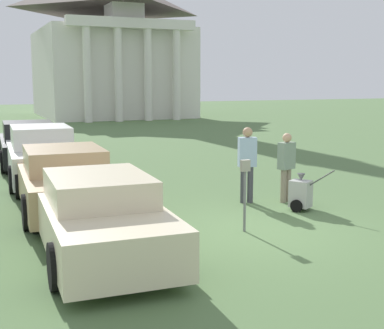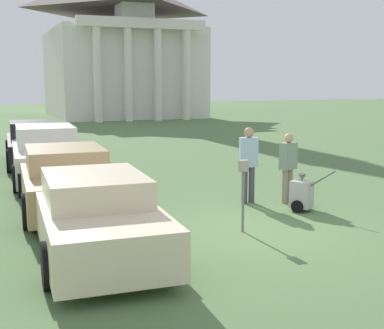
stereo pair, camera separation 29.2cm
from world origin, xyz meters
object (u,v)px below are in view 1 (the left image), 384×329
Objects in this scene: parked_car_cream at (97,214)px; church at (110,41)px; person_worker at (247,160)px; person_supervisor at (286,163)px; parked_car_tan at (64,180)px; equipment_cart at (301,194)px; parking_meter at (245,182)px; parked_car_black at (29,145)px; parked_car_white at (41,156)px.

church is at bearing 77.32° from parked_car_cream.
person_worker is 0.95m from person_supervisor.
equipment_cart is (4.87, -2.18, -0.29)m from parked_car_tan.
parked_car_tan is 0.23× the size of church.
person_supervisor is at bearing 47.64° from equipment_cart.
parked_car_cream is at bearing -177.98° from parking_meter.
parked_car_tan is 2.71× the size of person_worker.
equipment_cart is at bearing 61.43° from person_supervisor.
person_supervisor is at bearing -97.44° from church.
parked_car_black is 2.64× the size of person_worker.
person_supervisor reaches higher than equipment_cart.
person_supervisor is at bearing -56.53° from parked_car_black.
parked_car_white is 7.53m from parking_meter.
parking_meter is 0.77× the size of person_worker.
parked_car_tan is at bearing -106.48° from church.
parked_car_cream is 2.78× the size of person_worker.
parked_car_tan is 4.30m from parking_meter.
person_supervisor is at bearing 23.57° from parked_car_cream.
person_worker reaches higher than person_supervisor.
person_worker reaches higher than parked_car_white.
equipment_cart is (-0.16, -0.86, -0.56)m from person_supervisor.
parking_meter is at bearing 4.34° from parked_car_cream.
church is at bearing -115.27° from person_supervisor.
person_worker reaches higher than parked_car_tan.
parked_car_black is 10.40m from equipment_cart.
parked_car_white is 3.02× the size of person_supervisor.
equipment_cart is (1.97, 0.99, -0.59)m from parking_meter.
parked_car_black reaches higher than parked_car_tan.
parked_car_tan is at bearing 92.32° from parked_car_cream.
person_supervisor is 0.08× the size of church.
church is (9.31, 31.46, 5.38)m from parked_car_tan.
parked_car_cream is 0.23× the size of church.
parked_car_white is 0.23× the size of church.
parked_car_cream is 36.36m from church.
parked_car_white is 3.23m from parked_car_black.
equipment_cart is (4.87, 1.09, -0.26)m from parked_car_cream.
church is at bearing 79.51° from parking_meter.
church reaches higher than person_worker.
person_worker is at bearing -60.44° from parked_car_black.
parked_car_cream is at bearing 43.39° from person_worker.
person_supervisor is at bearing 40.97° from parking_meter.
equipment_cart is 0.05× the size of church.
equipment_cart is at bearing 26.72° from parking_meter.
parking_meter is at bearing -100.49° from church.
parked_car_tan is 33.24m from church.
parked_car_black is at bearing -48.02° from person_worker.
parked_car_black is at bearing -76.69° from person_supervisor.
parked_car_cream is at bearing -105.00° from church.
equipment_cart is at bearing 137.13° from person_worker.
parked_car_white reaches higher than parked_car_tan.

